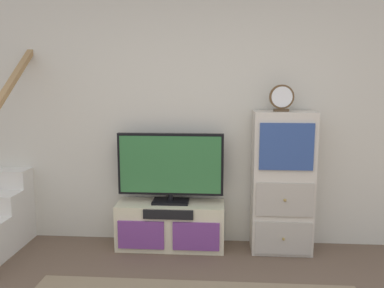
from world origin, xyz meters
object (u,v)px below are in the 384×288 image
media_console (171,225)px  desk_clock (282,98)px  side_cabinet (282,183)px  television (170,166)px

media_console → desk_clock: 1.66m
media_console → side_cabinet: size_ratio=0.77×
side_cabinet → television: bearing=179.3°
television → side_cabinet: (1.10, -0.01, -0.14)m
media_console → television: bearing=90.0°
television → desk_clock: bearing=-1.6°
desk_clock → media_console: bearing=179.7°
media_console → side_cabinet: side_cabinet is taller
television → side_cabinet: bearing=-0.7°
television → desk_clock: desk_clock is taller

